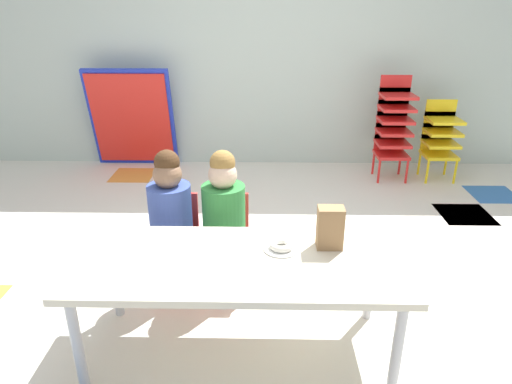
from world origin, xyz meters
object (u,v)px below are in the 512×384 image
Objects in this scene: kid_chair_yellow_stack at (440,135)px; folded_activity_table at (132,119)px; paper_bag_brown at (330,228)px; craft_table at (239,268)px; seated_child_near_camera at (170,209)px; paper_plate_near_edge at (281,249)px; donut_powdered_on_plate at (281,245)px; kid_chair_red_stack at (394,123)px; seated_child_middle_seat at (224,209)px.

kid_chair_yellow_stack is 3.24m from folded_activity_table.
kid_chair_yellow_stack is 3.64× the size of paper_bag_brown.
seated_child_near_camera is (-0.44, 0.57, 0.05)m from craft_table.
donut_powdered_on_plate is at bearing 0.00° from paper_plate_near_edge.
paper_bag_brown is at bearing -120.54° from kid_chair_yellow_stack.
kid_chair_yellow_stack is at bearing 55.78° from paper_plate_near_edge.
kid_chair_red_stack is 2.75m from folded_activity_table.
seated_child_middle_seat reaches higher than paper_plate_near_edge.
folded_activity_table is 3.18m from paper_plate_near_edge.
paper_bag_brown is (-0.97, -2.46, 0.09)m from kid_chair_red_stack.
craft_table is 13.21× the size of donut_powdered_on_plate.
kid_chair_red_stack is (1.42, 2.59, 0.07)m from craft_table.
paper_bag_brown is (-1.45, -2.46, 0.21)m from kid_chair_yellow_stack.
kid_chair_yellow_stack is at bearing 59.46° from paper_bag_brown.
paper_plate_near_edge reaches higher than craft_table.
kid_chair_red_stack is at bearing 61.27° from craft_table.
kid_chair_yellow_stack is at bearing 53.66° from craft_table.
craft_table is 1.55× the size of kid_chair_red_stack.
paper_bag_brown reaches higher than donut_powdered_on_plate.
folded_activity_table is 4.94× the size of paper_bag_brown.
seated_child_middle_seat is 2.86m from kid_chair_yellow_stack.
seated_child_near_camera is 1.01m from paper_bag_brown.
kid_chair_yellow_stack is 6.55× the size of donut_powdered_on_plate.
folded_activity_table reaches higher than donut_powdered_on_plate.
kid_chair_red_stack is at bearing -6.23° from folded_activity_table.
paper_plate_near_edge is at bearing -35.83° from seated_child_near_camera.
seated_child_near_camera is 0.81m from paper_plate_near_edge.
paper_bag_brown reaches higher than craft_table.
donut_powdered_on_plate is (0.00, 0.00, 0.02)m from paper_plate_near_edge.
folded_activity_table is at bearing 118.65° from paper_plate_near_edge.
seated_child_middle_seat is at bearing 125.04° from paper_plate_near_edge.
paper_bag_brown reaches higher than paper_plate_near_edge.
folded_activity_table is 8.89× the size of donut_powdered_on_plate.
seated_child_middle_seat is at bearing -62.76° from folded_activity_table.
seated_child_near_camera is at bearing -132.69° from kid_chair_red_stack.
paper_plate_near_edge is 0.02m from donut_powdered_on_plate.
seated_child_near_camera is at bearing -69.41° from folded_activity_table.
craft_table is 1.76× the size of seated_child_near_camera.
seated_child_near_camera is at bearing 127.89° from craft_table.
paper_plate_near_edge is (1.53, -2.79, 0.02)m from folded_activity_table.
donut_powdered_on_plate is (0.65, -0.47, 0.03)m from seated_child_near_camera.
seated_child_middle_seat reaches higher than craft_table.
seated_child_middle_seat is at bearing 101.98° from craft_table.
craft_table is at bearing -78.02° from seated_child_middle_seat.
kid_chair_red_stack is 8.51× the size of donut_powdered_on_plate.
craft_table is 3.18m from folded_activity_table.
craft_table is 3.22m from kid_chair_yellow_stack.
kid_chair_yellow_stack is (1.91, 2.59, -0.05)m from craft_table.
paper_plate_near_edge is at bearing -54.96° from seated_child_middle_seat.
craft_table is 2.02× the size of kid_chair_yellow_stack.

